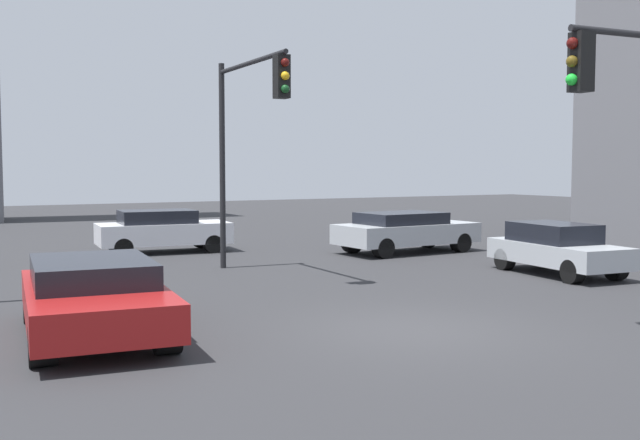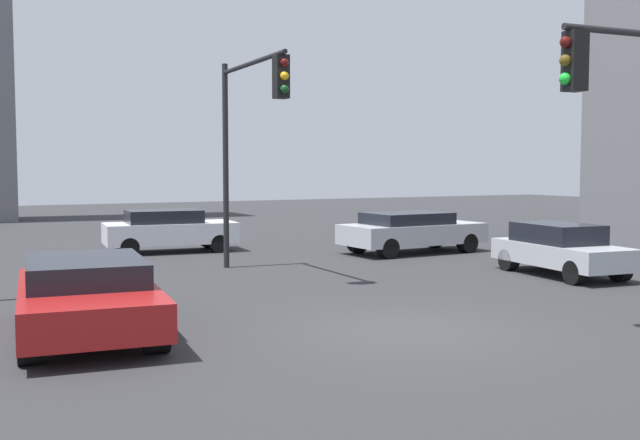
% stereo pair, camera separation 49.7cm
% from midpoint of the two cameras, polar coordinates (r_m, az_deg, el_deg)
% --- Properties ---
extents(ground_plane, '(96.91, 96.91, 0.00)m').
position_cam_midpoint_polar(ground_plane, '(13.14, 6.25, -8.43)').
color(ground_plane, '#2D2D30').
extents(traffic_light_0, '(0.33, 4.34, 5.73)m').
position_cam_midpoint_polar(traffic_light_0, '(19.20, -6.35, 7.90)').
color(traffic_light_0, black).
rests_on(traffic_light_0, ground_plane).
extents(car_0, '(2.10, 4.10, 1.36)m').
position_cam_midpoint_polar(car_0, '(20.46, 17.17, -2.07)').
color(car_0, '#ADB2B7').
rests_on(car_0, ground_plane).
extents(car_1, '(4.87, 2.34, 1.35)m').
position_cam_midpoint_polar(car_1, '(24.73, 6.05, -0.82)').
color(car_1, '#ADB2B7').
rests_on(car_1, ground_plane).
extents(car_2, '(2.65, 4.99, 1.29)m').
position_cam_midpoint_polar(car_2, '(13.09, -18.15, -5.57)').
color(car_2, maroon).
rests_on(car_2, ground_plane).
extents(car_3, '(4.45, 2.28, 1.43)m').
position_cam_midpoint_polar(car_3, '(25.21, -12.66, -0.77)').
color(car_3, silver).
rests_on(car_3, ground_plane).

